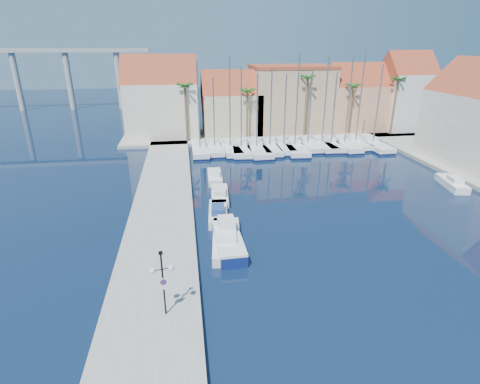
# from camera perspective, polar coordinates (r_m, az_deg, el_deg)

# --- Properties ---
(ground) EXTENTS (260.00, 260.00, 0.00)m
(ground) POSITION_cam_1_polar(r_m,az_deg,el_deg) (25.63, 8.08, -15.87)
(ground) COLOR black
(ground) RESTS_ON ground
(quay_west) EXTENTS (6.00, 77.00, 0.50)m
(quay_west) POSITION_cam_1_polar(r_m,az_deg,el_deg) (36.32, -11.84, -3.69)
(quay_west) COLOR gray
(quay_west) RESTS_ON ground
(shore_north) EXTENTS (54.00, 16.00, 0.50)m
(shore_north) POSITION_cam_1_polar(r_m,az_deg,el_deg) (70.99, 5.10, 9.17)
(shore_north) COLOR gray
(shore_north) RESTS_ON ground
(lamp_post) EXTENTS (1.44, 0.56, 4.29)m
(lamp_post) POSITION_cam_1_polar(r_m,az_deg,el_deg) (22.27, -11.74, -12.10)
(lamp_post) COLOR black
(lamp_post) RESTS_ON quay_west
(fishing_boat) EXTENTS (2.19, 6.16, 2.14)m
(fishing_boat) POSITION_cam_1_polar(r_m,az_deg,el_deg) (30.61, -1.79, -7.28)
(fishing_boat) COLOR navy
(fishing_boat) RESTS_ON ground
(motorboat_west_0) EXTENTS (2.92, 7.19, 1.40)m
(motorboat_west_0) POSITION_cam_1_polar(r_m,az_deg,el_deg) (31.03, -2.06, -7.28)
(motorboat_west_0) COLOR white
(motorboat_west_0) RESTS_ON ground
(motorboat_west_1) EXTENTS (2.19, 5.48, 1.40)m
(motorboat_west_1) POSITION_cam_1_polar(r_m,az_deg,el_deg) (35.71, -3.38, -3.23)
(motorboat_west_1) COLOR white
(motorboat_west_1) RESTS_ON ground
(motorboat_west_2) EXTENTS (2.14, 5.52, 1.40)m
(motorboat_west_2) POSITION_cam_1_polar(r_m,az_deg,el_deg) (39.87, -3.11, -0.49)
(motorboat_west_2) COLOR white
(motorboat_west_2) RESTS_ON ground
(motorboat_west_3) EXTENTS (1.84, 5.17, 1.40)m
(motorboat_west_3) POSITION_cam_1_polar(r_m,az_deg,el_deg) (45.60, -3.87, 2.40)
(motorboat_west_3) COLOR white
(motorboat_west_3) RESTS_ON ground
(motorboat_east_1) EXTENTS (2.71, 5.50, 1.40)m
(motorboat_east_1) POSITION_cam_1_polar(r_m,az_deg,el_deg) (49.83, 29.63, 1.21)
(motorboat_east_1) COLOR white
(motorboat_east_1) RESTS_ON ground
(sailboat_0) EXTENTS (2.43, 9.09, 13.37)m
(sailboat_0) POSITION_cam_1_polar(r_m,az_deg,el_deg) (57.60, -6.11, 6.55)
(sailboat_0) COLOR white
(sailboat_0) RESTS_ON ground
(sailboat_1) EXTENTS (2.46, 8.76, 11.01)m
(sailboat_1) POSITION_cam_1_polar(r_m,az_deg,el_deg) (58.15, -3.92, 6.74)
(sailboat_1) COLOR white
(sailboat_1) RESTS_ON ground
(sailboat_2) EXTENTS (3.12, 9.91, 13.97)m
(sailboat_2) POSITION_cam_1_polar(r_m,az_deg,el_deg) (58.15, -1.59, 6.81)
(sailboat_2) COLOR white
(sailboat_2) RESTS_ON ground
(sailboat_3) EXTENTS (3.48, 10.36, 12.48)m
(sailboat_3) POSITION_cam_1_polar(r_m,az_deg,el_deg) (57.92, 0.15, 6.72)
(sailboat_3) COLOR white
(sailboat_3) RESTS_ON ground
(sailboat_4) EXTENTS (3.46, 11.54, 11.51)m
(sailboat_4) POSITION_cam_1_polar(r_m,az_deg,el_deg) (58.21, 2.37, 6.76)
(sailboat_4) COLOR white
(sailboat_4) RESTS_ON ground
(sailboat_5) EXTENTS (2.98, 10.01, 12.23)m
(sailboat_5) POSITION_cam_1_polar(r_m,az_deg,el_deg) (58.90, 4.45, 6.91)
(sailboat_5) COLOR white
(sailboat_5) RESTS_ON ground
(sailboat_6) EXTENTS (2.77, 9.24, 11.43)m
(sailboat_6) POSITION_cam_1_polar(r_m,az_deg,el_deg) (59.61, 6.53, 7.02)
(sailboat_6) COLOR white
(sailboat_6) RESTS_ON ground
(sailboat_7) EXTENTS (3.83, 11.33, 14.34)m
(sailboat_7) POSITION_cam_1_polar(r_m,az_deg,el_deg) (59.54, 8.19, 6.93)
(sailboat_7) COLOR white
(sailboat_7) RESTS_ON ground
(sailboat_8) EXTENTS (2.59, 8.88, 11.87)m
(sailboat_8) POSITION_cam_1_polar(r_m,az_deg,el_deg) (61.04, 10.10, 7.18)
(sailboat_8) COLOR white
(sailboat_8) RESTS_ON ground
(sailboat_9) EXTENTS (3.18, 9.27, 13.79)m
(sailboat_9) POSITION_cam_1_polar(r_m,az_deg,el_deg) (61.56, 12.14, 7.18)
(sailboat_9) COLOR white
(sailboat_9) RESTS_ON ground
(sailboat_10) EXTENTS (3.04, 9.20, 11.60)m
(sailboat_10) POSITION_cam_1_polar(r_m,az_deg,el_deg) (62.08, 13.52, 7.15)
(sailboat_10) COLOR white
(sailboat_10) RESTS_ON ground
(sailboat_11) EXTENTS (2.92, 9.67, 13.98)m
(sailboat_11) POSITION_cam_1_polar(r_m,az_deg,el_deg) (62.51, 15.39, 7.10)
(sailboat_11) COLOR white
(sailboat_11) RESTS_ON ground
(sailboat_12) EXTENTS (2.79, 8.98, 14.82)m
(sailboat_12) POSITION_cam_1_polar(r_m,az_deg,el_deg) (64.21, 16.96, 7.34)
(sailboat_12) COLOR white
(sailboat_12) RESTS_ON ground
(sailboat_13) EXTENTS (3.01, 10.53, 12.71)m
(sailboat_13) POSITION_cam_1_polar(r_m,az_deg,el_deg) (64.23, 19.30, 7.00)
(sailboat_13) COLOR white
(sailboat_13) RESTS_ON ground
(building_0) EXTENTS (12.30, 9.00, 13.50)m
(building_0) POSITION_cam_1_polar(r_m,az_deg,el_deg) (67.06, -11.86, 13.52)
(building_0) COLOR beige
(building_0) RESTS_ON shore_north
(building_1) EXTENTS (10.30, 8.00, 11.00)m
(building_1) POSITION_cam_1_polar(r_m,az_deg,el_deg) (67.66, -1.33, 12.98)
(building_1) COLOR tan
(building_1) RESTS_ON shore_north
(building_2) EXTENTS (14.20, 10.20, 11.50)m
(building_2) POSITION_cam_1_polar(r_m,az_deg,el_deg) (70.70, 7.70, 13.96)
(building_2) COLOR tan
(building_2) RESTS_ON shore_north
(building_3) EXTENTS (10.30, 8.00, 12.00)m
(building_3) POSITION_cam_1_polar(r_m,az_deg,el_deg) (74.04, 17.12, 13.25)
(building_3) COLOR tan
(building_3) RESTS_ON shore_north
(building_4) EXTENTS (8.30, 8.00, 14.00)m
(building_4) POSITION_cam_1_polar(r_m,az_deg,el_deg) (77.31, 23.74, 13.57)
(building_4) COLOR silver
(building_4) RESTS_ON shore_north
(palm_0) EXTENTS (2.60, 2.60, 10.15)m
(palm_0) POSITION_cam_1_polar(r_m,az_deg,el_deg) (61.69, -8.42, 15.46)
(palm_0) COLOR brown
(palm_0) RESTS_ON shore_north
(palm_1) EXTENTS (2.60, 2.60, 9.15)m
(palm_1) POSITION_cam_1_polar(r_m,az_deg,el_deg) (62.67, 1.12, 14.90)
(palm_1) COLOR brown
(palm_1) RESTS_ON shore_north
(palm_2) EXTENTS (2.60, 2.60, 11.15)m
(palm_2) POSITION_cam_1_polar(r_m,az_deg,el_deg) (64.89, 10.25, 16.48)
(palm_2) COLOR brown
(palm_2) RESTS_ON shore_north
(palm_3) EXTENTS (2.60, 2.60, 9.65)m
(palm_3) POSITION_cam_1_polar(r_m,az_deg,el_deg) (67.96, 16.81, 14.96)
(palm_3) COLOR brown
(palm_3) RESTS_ON shore_north
(palm_4) EXTENTS (2.60, 2.60, 10.65)m
(palm_4) POSITION_cam_1_polar(r_m,az_deg,el_deg) (71.59, 22.92, 15.27)
(palm_4) COLOR brown
(palm_4) RESTS_ON shore_north
(viaduct) EXTENTS (48.00, 2.20, 14.45)m
(viaduct) POSITION_cam_1_polar(r_m,az_deg,el_deg) (106.62, -27.59, 16.53)
(viaduct) COLOR #9E9E99
(viaduct) RESTS_ON ground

